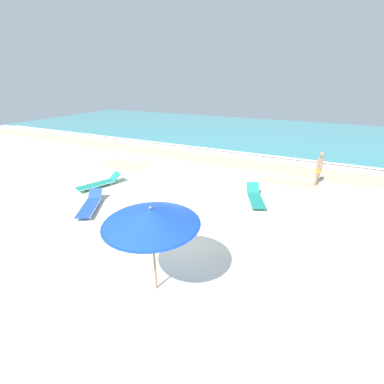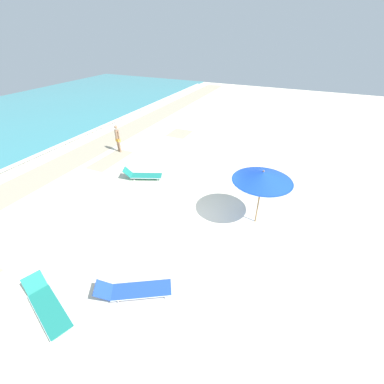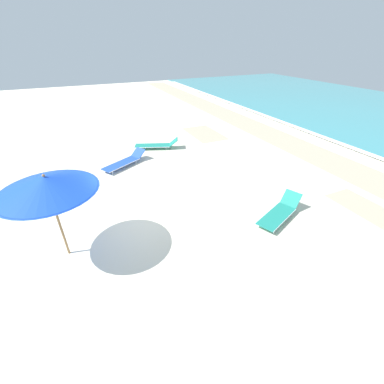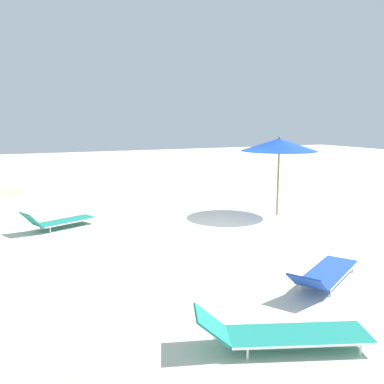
{
  "view_description": "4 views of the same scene",
  "coord_description": "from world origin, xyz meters",
  "px_view_note": "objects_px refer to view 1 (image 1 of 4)",
  "views": [
    {
      "loc": [
        3.96,
        -6.69,
        5.11
      ],
      "look_at": [
        -0.03,
        1.52,
        1.07
      ],
      "focal_mm": 24.0,
      "sensor_mm": 36.0,
      "label": 1
    },
    {
      "loc": [
        -7.99,
        -3.44,
        6.95
      ],
      "look_at": [
        0.63,
        0.44,
        0.84
      ],
      "focal_mm": 24.0,
      "sensor_mm": 36.0,
      "label": 2
    },
    {
      "loc": [
        6.98,
        -1.5,
        5.1
      ],
      "look_at": [
        0.29,
        1.57,
        0.67
      ],
      "focal_mm": 24.0,
      "sensor_mm": 36.0,
      "label": 3
    },
    {
      "loc": [
        -9.85,
        5.44,
        2.93
      ],
      "look_at": [
        0.58,
        0.61,
        0.98
      ],
      "focal_mm": 40.0,
      "sensor_mm": 36.0,
      "label": 4
    }
  ],
  "objects_px": {
    "sun_lounger_under_umbrella": "(255,197)",
    "beachgoer_wading_adult": "(319,167)",
    "beach_umbrella": "(151,217)",
    "sun_lounger_near_water_left": "(90,204)",
    "sun_lounger_beside_umbrella": "(99,183)"
  },
  "relations": [
    {
      "from": "beach_umbrella",
      "to": "beachgoer_wading_adult",
      "type": "height_order",
      "value": "beach_umbrella"
    },
    {
      "from": "beach_umbrella",
      "to": "sun_lounger_near_water_left",
      "type": "bearing_deg",
      "value": 152.58
    },
    {
      "from": "sun_lounger_near_water_left",
      "to": "sun_lounger_under_umbrella",
      "type": "bearing_deg",
      "value": 1.14
    },
    {
      "from": "sun_lounger_near_water_left",
      "to": "sun_lounger_beside_umbrella",
      "type": "bearing_deg",
      "value": 95.24
    },
    {
      "from": "sun_lounger_beside_umbrella",
      "to": "beachgoer_wading_adult",
      "type": "xyz_separation_m",
      "value": [
        10.01,
        5.12,
        0.79
      ]
    },
    {
      "from": "sun_lounger_under_umbrella",
      "to": "beachgoer_wading_adult",
      "type": "xyz_separation_m",
      "value": [
        2.4,
        3.37,
        0.78
      ]
    },
    {
      "from": "sun_lounger_under_umbrella",
      "to": "beachgoer_wading_adult",
      "type": "bearing_deg",
      "value": 31.78
    },
    {
      "from": "sun_lounger_under_umbrella",
      "to": "beachgoer_wading_adult",
      "type": "height_order",
      "value": "beachgoer_wading_adult"
    },
    {
      "from": "sun_lounger_under_umbrella",
      "to": "sun_lounger_beside_umbrella",
      "type": "distance_m",
      "value": 7.81
    },
    {
      "from": "beachgoer_wading_adult",
      "to": "sun_lounger_under_umbrella",
      "type": "bearing_deg",
      "value": 162.26
    },
    {
      "from": "sun_lounger_under_umbrella",
      "to": "sun_lounger_near_water_left",
      "type": "bearing_deg",
      "value": -171.31
    },
    {
      "from": "beach_umbrella",
      "to": "sun_lounger_under_umbrella",
      "type": "relative_size",
      "value": 1.17
    },
    {
      "from": "sun_lounger_near_water_left",
      "to": "beachgoer_wading_adult",
      "type": "relative_size",
      "value": 1.27
    },
    {
      "from": "sun_lounger_under_umbrella",
      "to": "sun_lounger_near_water_left",
      "type": "height_order",
      "value": "sun_lounger_under_umbrella"
    },
    {
      "from": "sun_lounger_under_umbrella",
      "to": "beach_umbrella",
      "type": "bearing_deg",
      "value": -122.76
    }
  ]
}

